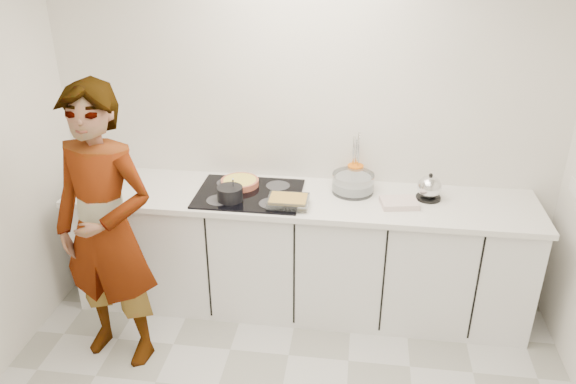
# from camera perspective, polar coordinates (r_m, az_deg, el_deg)

# --- Properties ---
(wall_back) EXTENTS (3.60, 0.00, 2.60)m
(wall_back) POSITION_cam_1_polar(r_m,az_deg,el_deg) (4.01, 1.78, 6.59)
(wall_back) COLOR white
(wall_back) RESTS_ON ground
(base_cabinets) EXTENTS (3.20, 0.58, 0.87)m
(base_cabinets) POSITION_cam_1_polar(r_m,az_deg,el_deg) (4.10, 1.13, -6.39)
(base_cabinets) COLOR white
(base_cabinets) RESTS_ON floor
(countertop) EXTENTS (3.24, 0.64, 0.04)m
(countertop) POSITION_cam_1_polar(r_m,az_deg,el_deg) (3.88, 1.19, -0.70)
(countertop) COLOR white
(countertop) RESTS_ON base_cabinets
(hob) EXTENTS (0.72, 0.54, 0.01)m
(hob) POSITION_cam_1_polar(r_m,az_deg,el_deg) (3.90, -3.96, -0.16)
(hob) COLOR black
(hob) RESTS_ON countertop
(tart_dish) EXTENTS (0.31, 0.31, 0.04)m
(tart_dish) POSITION_cam_1_polar(r_m,az_deg,el_deg) (4.00, -4.91, 1.01)
(tart_dish) COLOR #B75A3F
(tart_dish) RESTS_ON hob
(saucepan) EXTENTS (0.18, 0.18, 0.16)m
(saucepan) POSITION_cam_1_polar(r_m,az_deg,el_deg) (3.78, -5.91, -0.16)
(saucepan) COLOR black
(saucepan) RESTS_ON hob
(baking_dish) EXTENTS (0.27, 0.20, 0.05)m
(baking_dish) POSITION_cam_1_polar(r_m,az_deg,el_deg) (3.71, 0.02, -0.89)
(baking_dish) COLOR silver
(baking_dish) RESTS_ON hob
(mixing_bowl) EXTENTS (0.38, 0.38, 0.14)m
(mixing_bowl) POSITION_cam_1_polar(r_m,az_deg,el_deg) (3.93, 6.61, 0.84)
(mixing_bowl) COLOR silver
(mixing_bowl) RESTS_ON countertop
(tea_towel) EXTENTS (0.27, 0.21, 0.04)m
(tea_towel) POSITION_cam_1_polar(r_m,az_deg,el_deg) (3.81, 11.22, -1.10)
(tea_towel) COLOR white
(tea_towel) RESTS_ON countertop
(kettle) EXTENTS (0.17, 0.17, 0.19)m
(kettle) POSITION_cam_1_polar(r_m,az_deg,el_deg) (3.92, 14.16, 0.38)
(kettle) COLOR black
(kettle) RESTS_ON countertop
(utensil_crock) EXTENTS (0.12, 0.12, 0.14)m
(utensil_crock) POSITION_cam_1_polar(r_m,az_deg,el_deg) (4.06, 6.83, 1.79)
(utensil_crock) COLOR orange
(utensil_crock) RESTS_ON countertop
(cook) EXTENTS (0.74, 0.56, 1.85)m
(cook) POSITION_cam_1_polar(r_m,az_deg,el_deg) (3.59, -17.99, -3.79)
(cook) COLOR white
(cook) RESTS_ON floor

